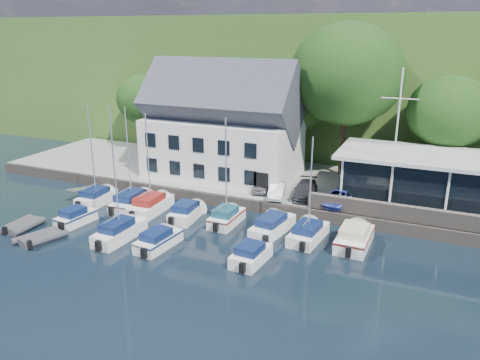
{
  "coord_description": "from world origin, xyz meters",
  "views": [
    {
      "loc": [
        11.96,
        -22.87,
        14.58
      ],
      "look_at": [
        -1.95,
        9.0,
        3.31
      ],
      "focal_mm": 35.0,
      "sensor_mm": 36.0,
      "label": 1
    }
  ],
  "objects": [
    {
      "name": "ground",
      "position": [
        0.0,
        0.0,
        0.0
      ],
      "size": [
        180.0,
        180.0,
        0.0
      ],
      "primitive_type": "plane",
      "color": "black",
      "rests_on": "ground"
    },
    {
      "name": "quay",
      "position": [
        0.0,
        17.5,
        0.5
      ],
      "size": [
        60.0,
        13.0,
        1.0
      ],
      "primitive_type": "cube",
      "color": "gray",
      "rests_on": "ground"
    },
    {
      "name": "quay_face",
      "position": [
        0.0,
        11.0,
        0.5
      ],
      "size": [
        60.0,
        0.3,
        1.0
      ],
      "primitive_type": "cube",
      "color": "#61574D",
      "rests_on": "ground"
    },
    {
      "name": "hillside",
      "position": [
        0.0,
        62.0,
        8.0
      ],
      "size": [
        160.0,
        75.0,
        16.0
      ],
      "primitive_type": "cube",
      "color": "#375A21",
      "rests_on": "ground"
    },
    {
      "name": "field_patch",
      "position": [
        8.0,
        70.0,
        16.15
      ],
      "size": [
        50.0,
        30.0,
        0.3
      ],
      "primitive_type": "cube",
      "color": "#586030",
      "rests_on": "hillside"
    },
    {
      "name": "harbor_building",
      "position": [
        -7.0,
        16.5,
        5.35
      ],
      "size": [
        14.4,
        8.2,
        8.7
      ],
      "primitive_type": null,
      "color": "silver",
      "rests_on": "quay"
    },
    {
      "name": "club_pavilion",
      "position": [
        11.0,
        16.0,
        3.05
      ],
      "size": [
        13.2,
        7.2,
        4.1
      ],
      "primitive_type": null,
      "color": "black",
      "rests_on": "quay"
    },
    {
      "name": "seawall",
      "position": [
        12.0,
        11.4,
        1.6
      ],
      "size": [
        18.0,
        0.5,
        1.2
      ],
      "primitive_type": "cube",
      "color": "#61574D",
      "rests_on": "quay"
    },
    {
      "name": "gangway",
      "position": [
        -16.5,
        9.0,
        0.0
      ],
      "size": [
        1.2,
        6.0,
        1.4
      ],
      "primitive_type": null,
      "color": "silver",
      "rests_on": "ground"
    },
    {
      "name": "car_silver",
      "position": [
        -2.01,
        13.57,
        1.59
      ],
      "size": [
        2.39,
        3.75,
        1.19
      ],
      "primitive_type": "imported",
      "rotation": [
        0.0,
        0.0,
        0.31
      ],
      "color": "#A6A6AA",
      "rests_on": "quay"
    },
    {
      "name": "car_white",
      "position": [
        -0.12,
        12.63,
        1.58
      ],
      "size": [
        1.97,
        3.72,
        1.17
      ],
      "primitive_type": "imported",
      "rotation": [
        0.0,
        0.0,
        0.22
      ],
      "color": "silver",
      "rests_on": "quay"
    },
    {
      "name": "car_dgrey",
      "position": [
        2.11,
        13.47,
        1.63
      ],
      "size": [
        2.37,
        4.57,
        1.27
      ],
      "primitive_type": "imported",
      "rotation": [
        0.0,
        0.0,
        0.14
      ],
      "color": "#2C2C30",
      "rests_on": "quay"
    },
    {
      "name": "car_blue",
      "position": [
        5.19,
        12.93,
        1.65
      ],
      "size": [
        2.43,
        4.06,
        1.3
      ],
      "primitive_type": "imported",
      "rotation": [
        0.0,
        0.0,
        -0.26
      ],
      "color": "#323F9A",
      "rests_on": "quay"
    },
    {
      "name": "flagpole",
      "position": [
        9.01,
        12.83,
        6.49
      ],
      "size": [
        2.63,
        0.2,
        10.97
      ],
      "primitive_type": null,
      "color": "silver",
      "rests_on": "quay"
    },
    {
      "name": "tree_0",
      "position": [
        -19.79,
        22.31,
        5.34
      ],
      "size": [
        6.35,
        6.35,
        8.68
      ],
      "primitive_type": null,
      "color": "black",
      "rests_on": "quay"
    },
    {
      "name": "tree_1",
      "position": [
        -13.28,
        21.49,
        5.74
      ],
      "size": [
        6.93,
        6.93,
        9.48
      ],
      "primitive_type": null,
      "color": "black",
      "rests_on": "quay"
    },
    {
      "name": "tree_2",
      "position": [
        -1.87,
        22.4,
        6.24
      ],
      "size": [
        7.67,
        7.67,
        10.49
      ],
      "primitive_type": null,
      "color": "black",
      "rests_on": "quay"
    },
    {
      "name": "tree_3",
      "position": [
        3.44,
        21.3,
        8.17
      ],
      "size": [
        10.5,
        10.5,
        14.35
      ],
      "primitive_type": null,
      "color": "black",
      "rests_on": "quay"
    },
    {
      "name": "tree_4",
      "position": [
        12.47,
        21.61,
        5.93
      ],
      "size": [
        7.22,
        7.22,
        9.86
      ],
      "primitive_type": null,
      "color": "black",
      "rests_on": "quay"
    },
    {
      "name": "boat_r1_0",
      "position": [
        -14.85,
        7.22,
        4.44
      ],
      "size": [
        2.36,
        5.7,
        8.88
      ],
      "primitive_type": null,
      "rotation": [
        0.0,
        0.0,
        0.06
      ],
      "color": "white",
      "rests_on": "ground"
    },
    {
      "name": "boat_r1_1",
      "position": [
        -11.38,
        7.56,
        4.68
      ],
      "size": [
        2.51,
        6.67,
        9.35
      ],
      "primitive_type": null,
      "rotation": [
        0.0,
        0.0,
        0.07
      ],
      "color": "white",
      "rests_on": "ground"
    },
    {
      "name": "boat_r1_2",
      "position": [
        -9.38,
        7.47,
        4.66
      ],
      "size": [
        2.31,
        6.63,
        9.32
      ],
      "primitive_type": null,
      "rotation": [
        0.0,
        0.0,
        0.03
      ],
      "color": "white",
      "rests_on": "ground"
    },
    {
      "name": "boat_r1_3",
      "position": [
        -5.94,
        7.37,
        0.7
      ],
      "size": [
        2.4,
        5.45,
        1.4
      ],
      "primitive_type": null,
      "rotation": [
        0.0,
        0.0,
        0.09
      ],
      "color": "white",
      "rests_on": "ground"
    },
    {
      "name": "boat_r1_4",
      "position": [
        -2.52,
        7.67,
        4.37
      ],
      "size": [
        1.99,
        5.25,
        8.73
      ],
      "primitive_type": null,
      "rotation": [
        0.0,
        0.0,
        -0.02
      ],
      "color": "white",
      "rests_on": "ground"
    },
    {
      "name": "boat_r1_5",
      "position": [
        1.34,
        7.53,
        0.74
      ],
      "size": [
        2.82,
        6.87,
        1.48
      ],
      "primitive_type": null,
      "rotation": [
        0.0,
        0.0,
        -0.15
      ],
      "color": "white",
      "rests_on": "ground"
    },
    {
      "name": "boat_r1_6",
      "position": [
        4.12,
        7.43,
        4.17
      ],
      "size": [
        2.59,
        6.12,
        8.34
      ],
      "primitive_type": null,
      "rotation": [
        0.0,
        0.0,
        -0.1
      ],
      "color": "white",
      "rests_on": "ground"
    },
    {
      "name": "boat_r1_7",
      "position": [
        7.35,
        7.76,
        0.78
      ],
      "size": [
        2.4,
        6.16,
        1.56
      ],
      "primitive_type": null,
      "rotation": [
        0.0,
        0.0,
        -0.02
      ],
      "color": "white",
      "rests_on": "ground"
    },
    {
      "name": "boat_r2_0",
      "position": [
        -13.34,
        2.99,
        0.68
      ],
      "size": [
        2.13,
        4.85,
        1.36
      ],
      "primitive_type": null,
      "rotation": [
        0.0,
        0.0,
        -0.12
      ],
      "color": "white",
      "rests_on": "ground"
    },
    {
      "name": "boat_r2_1",
      "position": [
        -8.43,
        2.08,
        4.66
      ],
      "size": [
        2.1,
        6.54,
        9.33
      ],
      "primitive_type": null,
      "rotation": [
        0.0,
        0.0,
        -0.04
      ],
      "color": "white",
      "rests_on": "ground"
    },
    {
      "name": "boat_r2_2",
      "position": [
        -5.14,
        2.07,
        0.68
      ],
      "size": [
        2.29,
        5.51,
        1.36
      ],
      "primitive_type": null,
      "rotation": [
        0.0,
        0.0,
        -0.1
      ],
      "color": "white",
      "rests_on": "ground"
    },
    {
      "name": "boat_r2_3",
      "position": [
        1.63,
        2.59,
        0.68
      ],
      "size": [
        2.25,
        4.84,
        1.37
      ],
      "primitive_type": null,
      "rotation": [
        0.0,
        0.0,
        -0.09
      ],
      "color": "white",
      "rests_on": "ground"
    },
    {
      "name": "dinghy_0",
      "position": [
        -16.41,
        0.59,
        0.38
      ],
      "size": [
        2.08,
        3.32,
        0.76
      ],
      "primitive_type": null,
      "rotation": [
        0.0,
        0.0,
        0.04
      ],
      "color": "#3B3B40",
      "rests_on": "ground"
    },
    {
      "name": "dinghy_1",
      "position": [
        -13.48,
        -0.5,
        0.38
      ],
      "size": [
        2.91,
        3.69,
        0.75
      ],
      "primitive_type": null,
      "rotation": [
        0.0,
        0.0,
        -0.35
      ],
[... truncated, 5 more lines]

